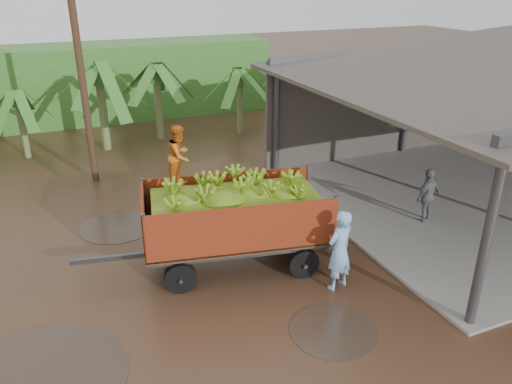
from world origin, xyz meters
TOP-DOWN VIEW (x-y plane):
  - ground at (0.00, 0.00)m, footprint 100.00×100.00m
  - packing_shed at (11.77, 1.77)m, footprint 12.78×10.80m
  - hedge_north at (-2.00, 16.00)m, footprint 22.00×3.00m
  - banana_trailer at (1.71, 0.45)m, footprint 6.21×2.92m
  - man_blue at (3.51, -1.45)m, footprint 0.81×0.65m
  - man_grey at (7.59, 0.38)m, footprint 1.06×0.66m
  - utility_pole at (-0.84, 7.52)m, footprint 1.20×0.24m

SIDE VIEW (x-z plane):
  - ground at x=0.00m, z-range 0.00..0.00m
  - man_grey at x=7.59m, z-range 0.00..1.68m
  - man_blue at x=3.51m, z-range 0.00..1.95m
  - banana_trailer at x=1.71m, z-range -0.43..3.09m
  - hedge_north at x=-2.00m, z-range 0.00..3.60m
  - packing_shed at x=11.77m, z-range 0.13..4.88m
  - utility_pole at x=-0.84m, z-range 0.06..7.68m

